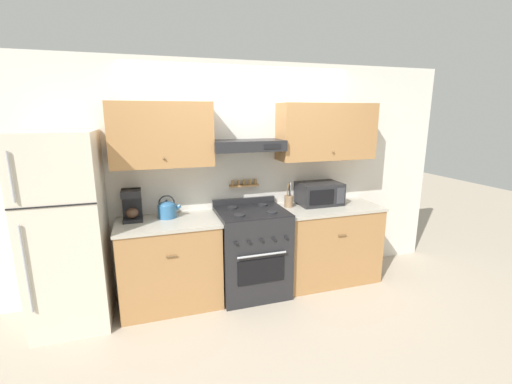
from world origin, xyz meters
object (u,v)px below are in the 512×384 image
Objects in this scene: tea_kettle at (167,209)px; utensil_crock at (289,201)px; stove_range at (252,252)px; microwave at (319,193)px; refrigerator at (66,232)px; coffee_maker at (132,205)px.

utensil_crock is (1.38, 0.00, -0.02)m from tea_kettle.
utensil_crock reaches higher than stove_range.
microwave is at bearing 10.49° from stove_range.
stove_range is 1.04m from tea_kettle.
refrigerator is 3.64× the size of microwave.
coffee_maker is (-1.22, 0.18, 0.60)m from stove_range.
utensil_crock reaches higher than tea_kettle.
refrigerator is 0.63m from coffee_maker.
refrigerator is 7.52× the size of tea_kettle.
utensil_crock is (1.72, -0.03, -0.08)m from coffee_maker.
refrigerator reaches higher than microwave.
utensil_crock reaches higher than microwave.
refrigerator reaches higher than tea_kettle.
coffee_maker is at bearing 179.73° from microwave.
stove_range is 1.86m from refrigerator.
utensil_crock is at bearing 16.51° from stove_range.
utensil_crock is at bearing -177.42° from microwave.
coffee_maker is at bearing 179.08° from utensil_crock.
utensil_crock is at bearing 0.00° from tea_kettle.
utensil_crock is (2.30, 0.16, 0.08)m from refrigerator.
microwave is 0.40m from utensil_crock.
coffee_maker reaches higher than utensil_crock.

